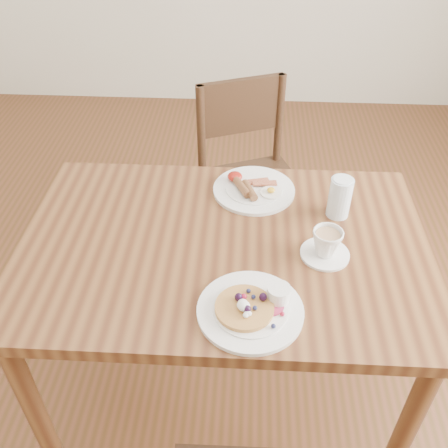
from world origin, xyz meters
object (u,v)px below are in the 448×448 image
(pancake_plate, at_px, (252,308))
(breakfast_plate, at_px, (253,189))
(water_glass, at_px, (340,198))
(teacup_saucer, at_px, (326,245))
(chair_far, at_px, (250,176))
(dining_table, at_px, (224,266))

(pancake_plate, height_order, breakfast_plate, pancake_plate)
(pancake_plate, distance_m, water_glass, 0.49)
(teacup_saucer, bearing_deg, breakfast_plate, 125.09)
(water_glass, bearing_deg, chair_far, 115.27)
(pancake_plate, xyz_separation_m, water_glass, (0.26, 0.41, 0.05))
(breakfast_plate, xyz_separation_m, teacup_saucer, (0.21, -0.30, 0.03))
(teacup_saucer, height_order, water_glass, water_glass)
(breakfast_plate, xyz_separation_m, water_glass, (0.26, -0.11, 0.05))
(teacup_saucer, bearing_deg, water_glass, 73.40)
(dining_table, bearing_deg, water_glass, 23.76)
(dining_table, relative_size, teacup_saucer, 8.57)
(dining_table, distance_m, pancake_plate, 0.29)
(chair_far, relative_size, pancake_plate, 3.26)
(dining_table, xyz_separation_m, breakfast_plate, (0.08, 0.26, 0.11))
(dining_table, relative_size, breakfast_plate, 4.44)
(breakfast_plate, relative_size, teacup_saucer, 1.93)
(chair_far, distance_m, pancake_plate, 1.03)
(dining_table, height_order, teacup_saucer, teacup_saucer)
(dining_table, bearing_deg, chair_far, 84.37)
(chair_far, height_order, teacup_saucer, chair_far)
(pancake_plate, xyz_separation_m, breakfast_plate, (-0.00, 0.52, -0.00))
(dining_table, height_order, water_glass, water_glass)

